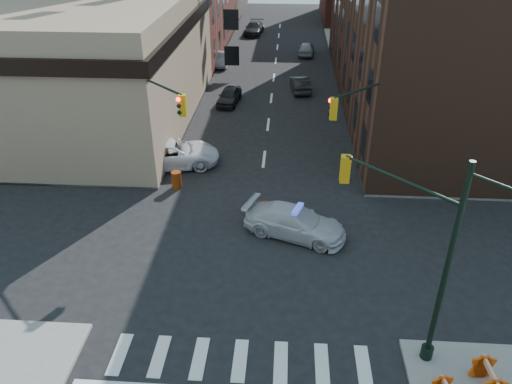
# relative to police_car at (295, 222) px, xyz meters

# --- Properties ---
(ground) EXTENTS (140.00, 140.00, 0.00)m
(ground) POSITION_rel_police_car_xyz_m (-2.01, -1.43, -0.75)
(ground) COLOR black
(ground) RESTS_ON ground
(sidewalk_nw) EXTENTS (34.00, 54.50, 0.15)m
(sidewalk_nw) POSITION_rel_police_car_xyz_m (-25.01, 31.32, -0.68)
(sidewalk_nw) COLOR gray
(sidewalk_nw) RESTS_ON ground
(sidewalk_ne) EXTENTS (34.00, 54.50, 0.15)m
(sidewalk_ne) POSITION_rel_police_car_xyz_m (20.99, 31.32, -0.68)
(sidewalk_ne) COLOR gray
(sidewalk_ne) RESTS_ON ground
(bank_building) EXTENTS (22.00, 22.00, 9.00)m
(bank_building) POSITION_rel_police_car_xyz_m (-19.01, 15.07, 3.75)
(bank_building) COLOR #8D745C
(bank_building) RESTS_ON ground
(commercial_row_ne) EXTENTS (14.00, 34.00, 14.00)m
(commercial_row_ne) POSITION_rel_police_car_xyz_m (10.99, 21.07, 6.25)
(commercial_row_ne) COLOR #45291B
(commercial_row_ne) RESTS_ON ground
(signal_pole_se) EXTENTS (5.40, 5.27, 8.00)m
(signal_pole_se) POSITION_rel_police_car_xyz_m (4.03, -6.95, 3.86)
(signal_pole_se) COLOR black
(signal_pole_se) RESTS_ON sidewalk_se
(signal_pole_nw) EXTENTS (3.58, 3.67, 8.00)m
(signal_pole_nw) POSITION_rel_police_car_xyz_m (-7.86, 3.91, 3.59)
(signal_pole_nw) COLOR black
(signal_pole_nw) RESTS_ON sidewalk_nw
(signal_pole_ne) EXTENTS (3.67, 3.58, 8.00)m
(signal_pole_ne) POSITION_rel_police_car_xyz_m (3.83, 3.92, 3.59)
(signal_pole_ne) COLOR black
(signal_pole_ne) RESTS_ON sidewalk_ne
(tree_ne_near) EXTENTS (3.00, 3.00, 4.85)m
(tree_ne_near) POSITION_rel_police_car_xyz_m (5.49, 24.57, 2.74)
(tree_ne_near) COLOR black
(tree_ne_near) RESTS_ON sidewalk_ne
(tree_ne_far) EXTENTS (3.00, 3.00, 4.85)m
(tree_ne_far) POSITION_rel_police_car_xyz_m (5.49, 32.57, 2.74)
(tree_ne_far) COLOR black
(tree_ne_far) RESTS_ON sidewalk_ne
(police_car) EXTENTS (5.58, 3.72, 1.50)m
(police_car) POSITION_rel_police_car_xyz_m (0.00, 0.00, 0.00)
(police_car) COLOR silver
(police_car) RESTS_ON ground
(pickup) EXTENTS (6.46, 4.04, 1.67)m
(pickup) POSITION_rel_police_car_xyz_m (-7.81, 7.26, 0.08)
(pickup) COLOR white
(pickup) RESTS_ON ground
(parked_car_wnear) EXTENTS (2.04, 4.12, 1.35)m
(parked_car_wnear) POSITION_rel_police_car_xyz_m (-5.48, 19.00, -0.08)
(parked_car_wnear) COLOR black
(parked_car_wnear) RESTS_ON ground
(parked_car_wfar) EXTENTS (1.59, 4.09, 1.33)m
(parked_car_wfar) POSITION_rel_police_car_xyz_m (-7.51, 30.39, -0.09)
(parked_car_wfar) COLOR gray
(parked_car_wfar) RESTS_ON ground
(parked_car_wdeep) EXTENTS (2.58, 5.40, 1.52)m
(parked_car_wdeep) POSITION_rel_police_car_xyz_m (-5.24, 45.10, 0.01)
(parked_car_wdeep) COLOR black
(parked_car_wdeep) RESTS_ON ground
(parked_car_enear) EXTENTS (1.92, 4.20, 1.33)m
(parked_car_enear) POSITION_rel_police_car_xyz_m (0.49, 22.61, -0.08)
(parked_car_enear) COLOR black
(parked_car_enear) RESTS_ON ground
(parked_car_efar) EXTENTS (2.01, 4.25, 1.41)m
(parked_car_efar) POSITION_rel_police_car_xyz_m (1.29, 35.27, -0.05)
(parked_car_efar) COLOR #9A9CA3
(parked_car_efar) RESTS_ON ground
(pedestrian_a) EXTENTS (0.71, 0.50, 1.85)m
(pedestrian_a) POSITION_rel_police_car_xyz_m (-10.03, 7.21, 0.33)
(pedestrian_a) COLOR black
(pedestrian_a) RESTS_ON sidewalk_nw
(pedestrian_b) EXTENTS (1.05, 0.91, 1.86)m
(pedestrian_b) POSITION_rel_police_car_xyz_m (-13.57, 4.57, 0.33)
(pedestrian_b) COLOR black
(pedestrian_b) RESTS_ON sidewalk_nw
(pedestrian_c) EXTENTS (0.90, 1.03, 1.66)m
(pedestrian_c) POSITION_rel_police_car_xyz_m (-13.71, 4.57, 0.23)
(pedestrian_c) COLOR #212331
(pedestrian_c) RESTS_ON sidewalk_nw
(barrel_road) EXTENTS (0.77, 0.77, 1.10)m
(barrel_road) POSITION_rel_police_car_xyz_m (-1.58, 1.14, -0.20)
(barrel_road) COLOR red
(barrel_road) RESTS_ON ground
(barrel_bank) EXTENTS (0.78, 0.78, 1.05)m
(barrel_bank) POSITION_rel_police_car_xyz_m (-6.94, 4.42, -0.23)
(barrel_bank) COLOR #D85E0A
(barrel_bank) RESTS_ON ground
(barricade_se_a) EXTENTS (0.73, 1.34, 0.97)m
(barricade_se_a) POSITION_rel_police_car_xyz_m (6.49, -9.00, -0.11)
(barricade_se_a) COLOR red
(barricade_se_a) RESTS_ON sidewalk_se
(barricade_nw_a) EXTENTS (1.43, 0.90, 0.99)m
(barricade_nw_a) POSITION_rel_police_car_xyz_m (-8.51, 6.45, -0.10)
(barricade_nw_a) COLOR orange
(barricade_nw_a) RESTS_ON sidewalk_nw
(barricade_nw_b) EXTENTS (1.10, 0.61, 0.80)m
(barricade_nw_b) POSITION_rel_police_car_xyz_m (-10.81, 5.57, -0.20)
(barricade_nw_b) COLOR red
(barricade_nw_b) RESTS_ON sidewalk_nw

